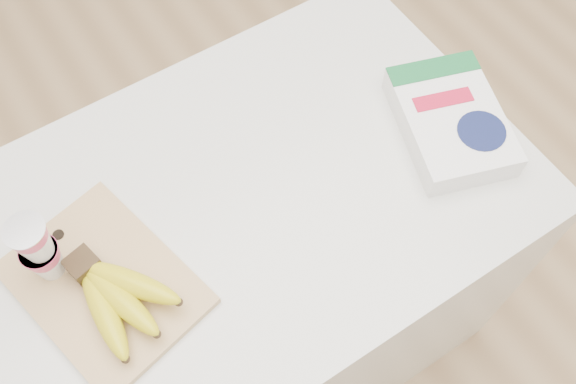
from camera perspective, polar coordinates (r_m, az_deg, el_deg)
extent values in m
plane|color=tan|center=(1.87, -2.43, -12.02)|extent=(4.00, 4.00, 0.00)
cube|color=silver|center=(1.51, -2.98, -7.67)|extent=(1.04, 0.69, 0.78)
cube|color=tan|center=(1.12, -15.99, -7.90)|extent=(0.30, 0.36, 0.02)
cube|color=#382816|center=(1.11, -17.77, -6.18)|extent=(0.06, 0.05, 0.03)
ellipsoid|color=yellow|center=(1.07, -16.00, -10.23)|extent=(0.05, 0.19, 0.05)
sphere|color=#382816|center=(1.04, -14.24, -14.20)|extent=(0.01, 0.01, 0.01)
ellipsoid|color=yellow|center=(1.06, -14.72, -9.21)|extent=(0.09, 0.19, 0.05)
sphere|color=#382816|center=(1.03, -11.58, -12.28)|extent=(0.01, 0.01, 0.01)
ellipsoid|color=yellow|center=(1.06, -13.80, -7.85)|extent=(0.14, 0.17, 0.05)
sphere|color=#382816|center=(1.04, -9.69, -9.63)|extent=(0.01, 0.01, 0.01)
cylinder|color=silver|center=(1.02, -22.46, -3.13)|extent=(0.06, 0.06, 0.00)
cube|color=white|center=(1.25, 14.26, 6.09)|extent=(0.25, 0.30, 0.06)
cube|color=#166632|center=(1.28, 12.80, 10.67)|extent=(0.18, 0.10, 0.00)
cylinder|color=#121A45|center=(1.21, 16.83, 5.22)|extent=(0.11, 0.11, 0.00)
cube|color=red|center=(1.24, 13.62, 8.00)|extent=(0.12, 0.07, 0.00)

